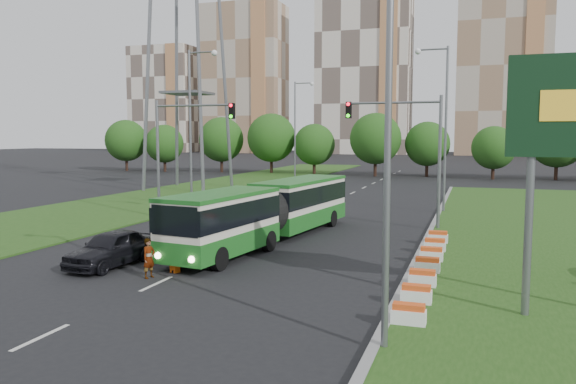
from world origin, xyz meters
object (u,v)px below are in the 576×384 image
(traffic_mast_median, at_px, (412,140))
(pedestrian, at_px, (149,258))
(articulated_bus, at_px, (268,211))
(shopping_trolley, at_px, (175,266))
(traffic_mast_left, at_px, (179,140))
(car_left_far, at_px, (232,206))
(car_left_near, at_px, (111,248))

(traffic_mast_median, height_order, pedestrian, traffic_mast_median)
(articulated_bus, height_order, shopping_trolley, articulated_bus)
(articulated_bus, bearing_deg, traffic_mast_left, 154.05)
(traffic_mast_median, height_order, car_left_far, traffic_mast_median)
(articulated_bus, bearing_deg, car_left_near, -113.35)
(traffic_mast_median, relative_size, articulated_bus, 0.49)
(car_left_near, bearing_deg, traffic_mast_median, 56.00)
(car_left_far, xyz_separation_m, shopping_trolley, (4.34, -15.50, -0.48))
(traffic_mast_left, height_order, shopping_trolley, traffic_mast_left)
(traffic_mast_median, distance_m, car_left_near, 18.52)
(traffic_mast_median, bearing_deg, shopping_trolley, -119.45)
(car_left_far, bearing_deg, pedestrian, -79.10)
(traffic_mast_median, xyz_separation_m, car_left_far, (-12.35, 1.31, -4.59))
(traffic_mast_left, relative_size, pedestrian, 5.04)
(traffic_mast_median, bearing_deg, traffic_mast_left, -176.23)
(shopping_trolley, bearing_deg, pedestrian, -94.64)
(shopping_trolley, bearing_deg, traffic_mast_left, 139.07)
(traffic_mast_left, distance_m, articulated_bus, 10.75)
(car_left_near, bearing_deg, traffic_mast_left, 111.51)
(car_left_far, height_order, shopping_trolley, car_left_far)
(traffic_mast_left, xyz_separation_m, car_left_far, (2.80, 2.31, -4.59))
(traffic_mast_left, xyz_separation_m, shopping_trolley, (7.15, -13.18, -5.07))
(pedestrian, relative_size, shopping_trolley, 2.79)
(pedestrian, bearing_deg, shopping_trolley, -10.78)
(car_left_near, bearing_deg, articulated_bus, 63.70)
(traffic_mast_median, xyz_separation_m, shopping_trolley, (-8.01, -14.18, -5.07))
(traffic_mast_median, distance_m, traffic_mast_left, 15.19)
(car_left_far, bearing_deg, traffic_mast_median, -8.14)
(articulated_bus, relative_size, shopping_trolley, 28.50)
(traffic_mast_left, relative_size, shopping_trolley, 14.04)
(traffic_mast_left, relative_size, car_left_near, 1.74)
(traffic_mast_median, height_order, shopping_trolley, traffic_mast_median)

